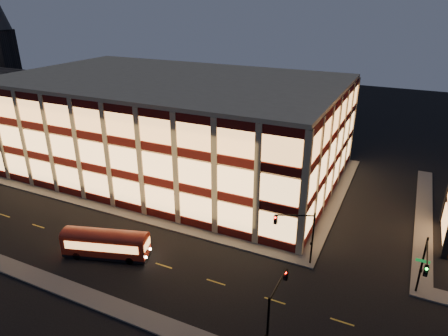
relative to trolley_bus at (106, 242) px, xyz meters
The scene contains 11 objects.
ground 8.18m from the trolley_bus, 116.85° to the left, with size 200.00×200.00×0.00m, color black.
sidewalk_office_south 10.61m from the trolley_bus, 129.10° to the left, with size 54.00×2.00×0.15m, color #514F4C.
sidewalk_office_east 31.00m from the trolley_bus, 51.23° to the left, with size 2.00×30.00×0.15m, color #514F4C.
sidewalk_tower_west 38.84m from the trolley_bus, 38.46° to the left, with size 2.00×30.00×0.15m, color #514F4C.
sidewalk_near 7.07m from the trolley_bus, 121.65° to the right, with size 100.00×2.00×0.15m, color #514F4C.
office_building 25.53m from the trolley_bus, 105.18° to the left, with size 50.45×30.45×14.50m.
church_tower 87.72m from the trolley_bus, 147.37° to the left, with size 5.00×5.00×18.00m, color #2D2621.
traffic_signal_far 20.15m from the trolley_bus, 21.63° to the left, with size 3.79×1.87×6.00m.
traffic_signal_right 30.68m from the trolley_bus, 12.30° to the left, with size 1.20×4.37×6.00m.
traffic_signal_near 20.41m from the trolley_bus, 11.08° to the right, with size 0.32×4.45×6.00m.
trolley_bus is the anchor object (origin of this frame).
Camera 1 is at (30.17, -33.83, 25.26)m, focal length 32.00 mm.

